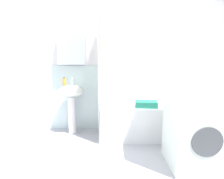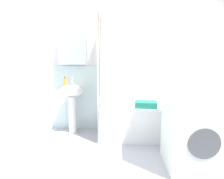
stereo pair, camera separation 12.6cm
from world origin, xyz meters
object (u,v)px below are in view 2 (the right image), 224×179
(towel_folded, at_px, (146,105))
(conditioner_bottle, at_px, (181,95))
(body_wash_bottle, at_px, (168,96))
(washer_dryer_stack, at_px, (195,103))
(soap_dispenser, at_px, (65,82))
(bathtub, at_px, (146,121))
(shampoo_bottle, at_px, (175,97))
(sink, at_px, (72,98))

(towel_folded, bearing_deg, conditioner_bottle, 31.78)
(body_wash_bottle, bearing_deg, conditioner_bottle, 7.99)
(conditioner_bottle, distance_m, washer_dryer_stack, 1.15)
(soap_dispenser, relative_size, body_wash_bottle, 0.64)
(body_wash_bottle, height_order, washer_dryer_stack, washer_dryer_stack)
(towel_folded, distance_m, washer_dryer_stack, 0.86)
(bathtub, bearing_deg, body_wash_bottle, 28.64)
(soap_dispenser, height_order, body_wash_bottle, soap_dispenser)
(shampoo_bottle, bearing_deg, washer_dryer_stack, -95.50)
(shampoo_bottle, bearing_deg, conditioner_bottle, -1.01)
(sink, relative_size, soap_dispenser, 5.96)
(soap_dispenser, distance_m, body_wash_bottle, 1.83)
(conditioner_bottle, bearing_deg, shampoo_bottle, 178.99)
(bathtub, bearing_deg, washer_dryer_stack, -63.38)
(sink, distance_m, conditioner_bottle, 1.95)
(soap_dispenser, relative_size, towel_folded, 0.43)
(bathtub, bearing_deg, towel_folded, -101.02)
(shampoo_bottle, relative_size, towel_folded, 0.55)
(towel_folded, relative_size, washer_dryer_stack, 0.21)
(body_wash_bottle, bearing_deg, sink, -176.82)
(conditioner_bottle, height_order, washer_dryer_stack, washer_dryer_stack)
(washer_dryer_stack, bearing_deg, sink, 149.94)
(soap_dispenser, relative_size, conditioner_bottle, 0.60)
(conditioner_bottle, distance_m, shampoo_bottle, 0.12)
(washer_dryer_stack, bearing_deg, body_wash_bottle, 90.84)
(bathtub, xyz_separation_m, towel_folded, (-0.03, -0.17, 0.33))
(sink, xyz_separation_m, shampoo_bottle, (1.82, 0.13, 0.01))
(sink, height_order, washer_dryer_stack, washer_dryer_stack)
(soap_dispenser, distance_m, bathtub, 1.55)
(bathtub, bearing_deg, shampoo_bottle, 25.97)
(conditioner_bottle, height_order, towel_folded, conditioner_bottle)
(towel_folded, xyz_separation_m, washer_dryer_stack, (0.46, -0.69, 0.20))
(bathtub, height_order, conditioner_bottle, conditioner_bottle)
(sink, xyz_separation_m, soap_dispenser, (-0.11, -0.01, 0.30))
(sink, height_order, bathtub, sink)
(sink, distance_m, towel_folded, 1.29)
(soap_dispenser, bearing_deg, towel_folded, -11.97)
(conditioner_bottle, height_order, body_wash_bottle, conditioner_bottle)
(body_wash_bottle, bearing_deg, bathtub, -151.36)
(bathtub, height_order, towel_folded, towel_folded)
(sink, xyz_separation_m, conditioner_bottle, (1.94, 0.13, 0.04))
(sink, bearing_deg, washer_dryer_stack, -30.06)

